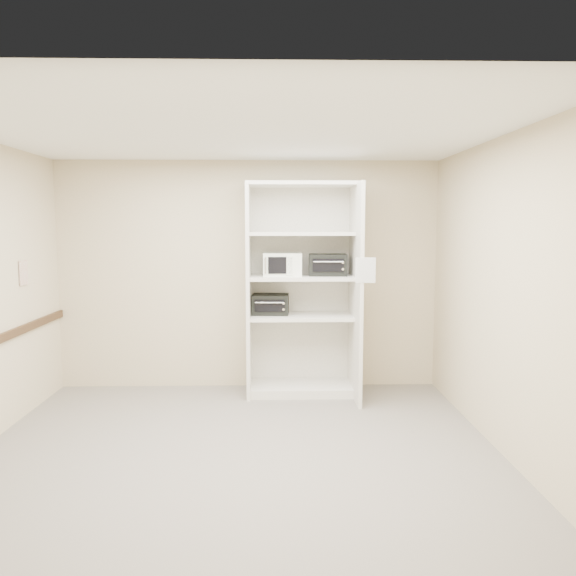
{
  "coord_description": "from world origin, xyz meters",
  "views": [
    {
      "loc": [
        0.31,
        -4.67,
        1.94
      ],
      "look_at": [
        0.46,
        1.36,
        1.27
      ],
      "focal_mm": 35.0,
      "sensor_mm": 36.0,
      "label": 1
    }
  ],
  "objects_px": {
    "toaster_oven_upper": "(328,265)",
    "toaster_oven_lower": "(271,304)",
    "microwave": "(282,264)",
    "shelving_unit": "(305,296)"
  },
  "relations": [
    {
      "from": "shelving_unit",
      "to": "toaster_oven_lower",
      "type": "xyz_separation_m",
      "value": [
        -0.4,
        0.05,
        -0.1
      ]
    },
    {
      "from": "microwave",
      "to": "toaster_oven_upper",
      "type": "distance_m",
      "value": 0.52
    },
    {
      "from": "microwave",
      "to": "toaster_oven_lower",
      "type": "distance_m",
      "value": 0.48
    },
    {
      "from": "toaster_oven_upper",
      "to": "toaster_oven_lower",
      "type": "height_order",
      "value": "toaster_oven_upper"
    },
    {
      "from": "microwave",
      "to": "toaster_oven_lower",
      "type": "bearing_deg",
      "value": 166.25
    },
    {
      "from": "toaster_oven_upper",
      "to": "toaster_oven_lower",
      "type": "xyz_separation_m",
      "value": [
        -0.66,
        0.01,
        -0.46
      ]
    },
    {
      "from": "toaster_oven_upper",
      "to": "shelving_unit",
      "type": "bearing_deg",
      "value": -170.35
    },
    {
      "from": "microwave",
      "to": "toaster_oven_lower",
      "type": "xyz_separation_m",
      "value": [
        -0.13,
        0.03,
        -0.46
      ]
    },
    {
      "from": "shelving_unit",
      "to": "microwave",
      "type": "relative_size",
      "value": 5.58
    },
    {
      "from": "microwave",
      "to": "toaster_oven_upper",
      "type": "height_order",
      "value": "microwave"
    }
  ]
}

